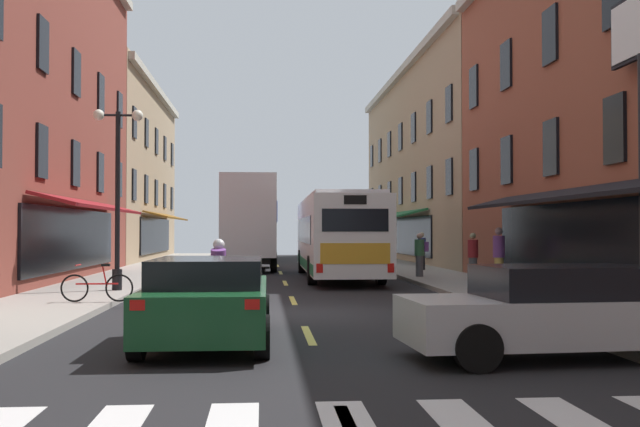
{
  "coord_description": "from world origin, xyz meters",
  "views": [
    {
      "loc": [
        -0.82,
        -16.57,
        1.84
      ],
      "look_at": [
        1.14,
        8.4,
        2.42
      ],
      "focal_mm": 41.62,
      "sensor_mm": 36.0,
      "label": 1
    }
  ],
  "objects": [
    {
      "name": "sidewalk_right",
      "position": [
        5.9,
        0.0,
        0.07
      ],
      "size": [
        3.0,
        80.0,
        0.14
      ],
      "primitive_type": "cube",
      "color": "gray",
      "rests_on": "ground"
    },
    {
      "name": "pedestrian_mid",
      "position": [
        6.34,
        8.15,
        0.97
      ],
      "size": [
        0.36,
        0.36,
        1.63
      ],
      "rotation": [
        0.0,
        0.0,
        3.4
      ],
      "color": "#4C4C51",
      "rests_on": "sidewalk_right"
    },
    {
      "name": "pedestrian_rear",
      "position": [
        6.11,
        15.19,
        0.97
      ],
      "size": [
        0.36,
        0.36,
        1.63
      ],
      "rotation": [
        0.0,
        0.0,
        0.7
      ],
      "color": "black",
      "rests_on": "sidewalk_right"
    },
    {
      "name": "sedan_mid",
      "position": [
        -1.23,
        29.58,
        0.71
      ],
      "size": [
        2.02,
        4.82,
        1.4
      ],
      "color": "black",
      "rests_on": "ground"
    },
    {
      "name": "lane_centre_dashes",
      "position": [
        0.0,
        -0.25,
        0.0
      ],
      "size": [
        0.14,
        73.9,
        0.01
      ],
      "color": "#DBCC4C",
      "rests_on": "ground"
    },
    {
      "name": "street_lamp_twin",
      "position": [
        -4.96,
        5.06,
        3.02
      ],
      "size": [
        1.42,
        0.32,
        5.19
      ],
      "color": "black",
      "rests_on": "sidewalk_left"
    },
    {
      "name": "motorcycle_rider",
      "position": [
        -1.78,
        0.18,
        0.71
      ],
      "size": [
        0.62,
        2.07,
        1.66
      ],
      "color": "black",
      "rests_on": "ground"
    },
    {
      "name": "transit_bus",
      "position": [
        2.07,
        11.9,
        1.66
      ],
      "size": [
        2.71,
        11.88,
        3.15
      ],
      "color": "white",
      "rests_on": "ground"
    },
    {
      "name": "pedestrian_far",
      "position": [
        6.5,
        5.85,
        1.07
      ],
      "size": [
        0.36,
        0.36,
        1.8
      ],
      "rotation": [
        0.0,
        0.0,
        0.53
      ],
      "color": "#B29947",
      "rests_on": "sidewalk_right"
    },
    {
      "name": "pedestrian_near",
      "position": [
        5.05,
        10.61,
        0.99
      ],
      "size": [
        0.51,
        0.36,
        1.61
      ],
      "rotation": [
        0.0,
        0.0,
        1.67
      ],
      "color": "#4C4C51",
      "rests_on": "sidewalk_right"
    },
    {
      "name": "sedan_far",
      "position": [
        -1.69,
        -4.26,
        0.72
      ],
      "size": [
        2.03,
        4.8,
        1.39
      ],
      "color": "#144723",
      "rests_on": "ground"
    },
    {
      "name": "ground_plane",
      "position": [
        0.0,
        0.0,
        -0.05
      ],
      "size": [
        34.8,
        80.0,
        0.1
      ],
      "primitive_type": "cube",
      "color": "black"
    },
    {
      "name": "bicycle_near",
      "position": [
        -4.75,
        1.53,
        0.5
      ],
      "size": [
        1.71,
        0.48,
        0.91
      ],
      "color": "black",
      "rests_on": "sidewalk_left"
    },
    {
      "name": "sedan_near",
      "position": [
        3.38,
        -6.21,
        0.69
      ],
      "size": [
        4.37,
        2.11,
        1.34
      ],
      "color": "silver",
      "rests_on": "ground"
    },
    {
      "name": "sidewalk_left",
      "position": [
        -5.9,
        0.0,
        0.07
      ],
      "size": [
        3.0,
        80.0,
        0.14
      ],
      "primitive_type": "cube",
      "color": "gray",
      "rests_on": "ground"
    },
    {
      "name": "box_truck",
      "position": [
        -1.38,
        17.75,
        2.17
      ],
      "size": [
        2.51,
        7.34,
        4.28
      ],
      "color": "#B21E19",
      "rests_on": "ground"
    }
  ]
}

